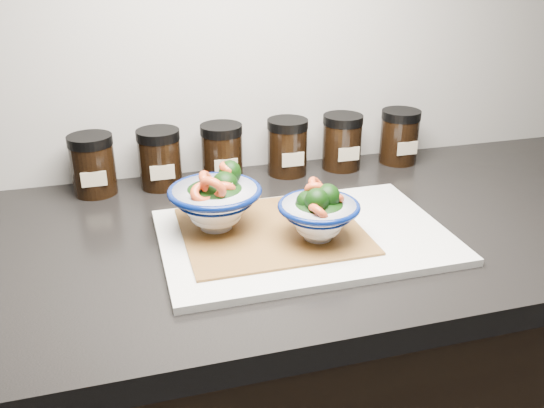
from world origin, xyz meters
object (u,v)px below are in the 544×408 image
object	(u,v)px
cutting_board	(304,237)
spice_jar_e	(342,142)
spice_jar_b	(160,158)
spice_jar_c	(222,153)
spice_jar_d	(287,147)
spice_jar_a	(93,165)
bowl_left	(216,200)
bowl_right	(319,214)
spice_jar_f	(399,136)

from	to	relation	value
cutting_board	spice_jar_e	world-z (taller)	spice_jar_e
spice_jar_b	spice_jar_c	xyz separation A→B (m)	(0.12, 0.00, 0.00)
spice_jar_d	spice_jar_c	bearing A→B (deg)	180.00
spice_jar_a	bowl_left	bearing A→B (deg)	-51.50
bowl_right	spice_jar_a	distance (m)	0.46
bowl_left	spice_jar_a	xyz separation A→B (m)	(-0.19, 0.23, -0.01)
spice_jar_c	spice_jar_e	xyz separation A→B (m)	(0.25, 0.00, 0.00)
spice_jar_a	spice_jar_f	size ratio (longest dim) A/B	1.00
bowl_left	spice_jar_b	world-z (taller)	bowl_left
spice_jar_e	spice_jar_f	bearing A→B (deg)	0.00
bowl_right	spice_jar_b	world-z (taller)	bowl_right
spice_jar_d	spice_jar_f	bearing A→B (deg)	0.00
spice_jar_d	spice_jar_a	bearing A→B (deg)	180.00
cutting_board	spice_jar_d	size ratio (longest dim) A/B	3.98
spice_jar_d	spice_jar_e	xyz separation A→B (m)	(0.12, 0.00, 0.00)
bowl_right	spice_jar_b	xyz separation A→B (m)	(-0.21, 0.31, 0.00)
bowl_right	spice_jar_d	distance (m)	0.32
bowl_right	spice_jar_f	bearing A→B (deg)	46.59
bowl_left	spice_jar_c	size ratio (longest dim) A/B	1.31
bowl_right	spice_jar_c	distance (m)	0.33
bowl_left	spice_jar_b	distance (m)	0.24
cutting_board	spice_jar_f	size ratio (longest dim) A/B	3.98
bowl_left	spice_jar_f	xyz separation A→B (m)	(0.44, 0.23, -0.01)
cutting_board	spice_jar_b	bearing A→B (deg)	124.10
cutting_board	spice_jar_a	world-z (taller)	spice_jar_a
spice_jar_a	spice_jar_c	bearing A→B (deg)	0.00
spice_jar_c	spice_jar_f	size ratio (longest dim) A/B	1.00
bowl_right	spice_jar_d	size ratio (longest dim) A/B	1.12
cutting_board	spice_jar_f	distance (m)	0.43
spice_jar_a	spice_jar_c	size ratio (longest dim) A/B	1.00
spice_jar_f	spice_jar_c	bearing A→B (deg)	180.00
spice_jar_f	bowl_left	bearing A→B (deg)	-151.90
spice_jar_c	spice_jar_a	bearing A→B (deg)	180.00
spice_jar_c	spice_jar_d	xyz separation A→B (m)	(0.13, 0.00, 0.00)
cutting_board	spice_jar_a	xyz separation A→B (m)	(-0.32, 0.29, 0.05)
spice_jar_c	bowl_right	bearing A→B (deg)	-74.56
cutting_board	spice_jar_c	distance (m)	0.30
spice_jar_b	spice_jar_e	xyz separation A→B (m)	(0.37, 0.00, 0.00)
cutting_board	spice_jar_d	world-z (taller)	spice_jar_d
bowl_right	spice_jar_d	bearing A→B (deg)	81.39
spice_jar_c	bowl_left	bearing A→B (deg)	-103.56
spice_jar_c	spice_jar_e	bearing A→B (deg)	0.00
spice_jar_d	spice_jar_b	bearing A→B (deg)	180.00
bowl_left	spice_jar_f	size ratio (longest dim) A/B	1.31
cutting_board	spice_jar_c	size ratio (longest dim) A/B	3.98
cutting_board	bowl_left	distance (m)	0.15
bowl_right	spice_jar_e	xyz separation A→B (m)	(0.17, 0.31, 0.00)
spice_jar_f	bowl_right	bearing A→B (deg)	-133.41
spice_jar_a	spice_jar_d	size ratio (longest dim) A/B	1.00
cutting_board	spice_jar_b	world-z (taller)	spice_jar_b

